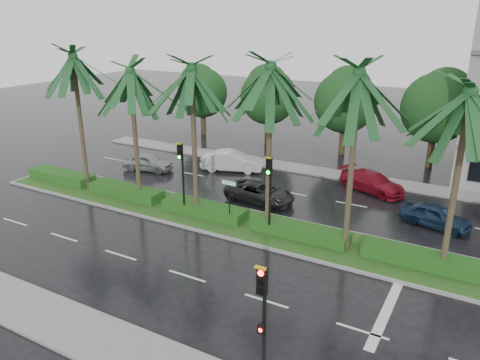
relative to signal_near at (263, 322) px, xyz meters
The scene contains 17 objects.
ground 11.42m from the signal_near, 122.58° to the left, with size 120.00×120.00×0.00m, color black.
near_sidewalk 6.53m from the signal_near, behind, with size 40.00×2.40×0.12m, color slate.
far_sidewalk 22.35m from the signal_near, 105.67° to the left, with size 40.00×2.00×0.12m, color slate.
median 12.24m from the signal_near, 120.00° to the left, with size 36.00×4.00×0.15m.
hedge 12.17m from the signal_near, 120.00° to the left, with size 35.20×1.40×0.60m.
lane_markings 9.76m from the signal_near, 108.30° to the left, with size 34.00×13.06×0.01m.
palm_row 13.77m from the signal_near, 124.86° to the left, with size 26.30×4.20×9.45m.
signal_near is the anchor object (origin of this frame).
signal_median_left 13.93m from the signal_near, 135.91° to the left, with size 0.34×0.42×4.36m.
signal_median_right 10.69m from the signal_near, 114.91° to the left, with size 0.34×0.42×4.36m.
street_sign 12.11m from the signal_near, 125.34° to the left, with size 0.95×0.09×2.60m.
bg_trees 27.64m from the signal_near, 101.76° to the left, with size 32.78×5.27×7.61m.
car_silver 23.46m from the signal_near, 138.44° to the left, with size 3.84×1.54×1.31m, color #9A9EA1.
car_white 22.12m from the signal_near, 122.65° to the left, with size 4.62×1.61×1.52m, color silver.
car_darkgrey 15.82m from the signal_near, 117.23° to the left, with size 4.51×2.08×1.25m, color black.
car_red 19.43m from the signal_near, 94.45° to the left, with size 4.62×1.88×1.34m, color maroon.
car_blue 15.87m from the signal_near, 79.03° to the left, with size 3.77×1.52×1.29m, color #172A46.
Camera 1 is at (11.15, -19.96, 11.15)m, focal length 35.00 mm.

